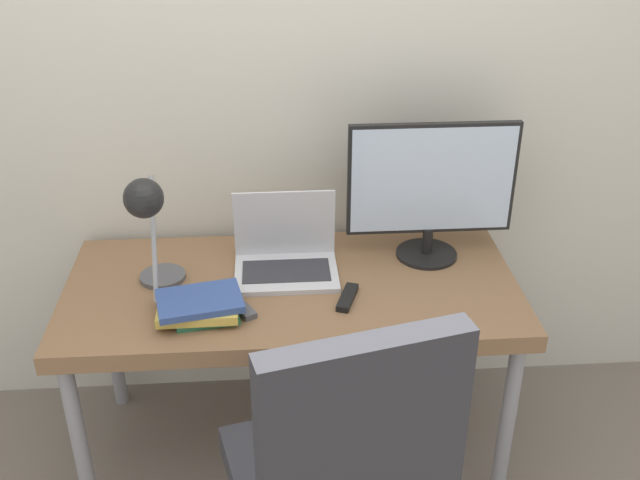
{
  "coord_description": "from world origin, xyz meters",
  "views": [
    {
      "loc": [
        -0.06,
        -1.75,
        2.02
      ],
      "look_at": [
        0.09,
        0.32,
        0.89
      ],
      "focal_mm": 42.0,
      "sensor_mm": 36.0,
      "label": 1
    }
  ],
  "objects_px": {
    "monitor": "(431,187)",
    "office_chair": "(343,477)",
    "laptop": "(286,256)",
    "desk_lamp": "(148,215)",
    "book_stack": "(200,307)"
  },
  "relations": [
    {
      "from": "laptop",
      "to": "desk_lamp",
      "type": "distance_m",
      "value": 0.51
    },
    {
      "from": "desk_lamp",
      "to": "office_chair",
      "type": "height_order",
      "value": "desk_lamp"
    },
    {
      "from": "desk_lamp",
      "to": "book_stack",
      "type": "relative_size",
      "value": 1.53
    },
    {
      "from": "office_chair",
      "to": "monitor",
      "type": "bearing_deg",
      "value": 67.28
    },
    {
      "from": "desk_lamp",
      "to": "office_chair",
      "type": "bearing_deg",
      "value": -52.72
    },
    {
      "from": "laptop",
      "to": "desk_lamp",
      "type": "height_order",
      "value": "desk_lamp"
    },
    {
      "from": "office_chair",
      "to": "book_stack",
      "type": "distance_m",
      "value": 0.71
    },
    {
      "from": "laptop",
      "to": "book_stack",
      "type": "bearing_deg",
      "value": -135.64
    },
    {
      "from": "laptop",
      "to": "monitor",
      "type": "relative_size",
      "value": 0.6
    },
    {
      "from": "desk_lamp",
      "to": "laptop",
      "type": "bearing_deg",
      "value": 21.4
    },
    {
      "from": "office_chair",
      "to": "book_stack",
      "type": "relative_size",
      "value": 3.92
    },
    {
      "from": "laptop",
      "to": "monitor",
      "type": "xyz_separation_m",
      "value": [
        0.5,
        0.07,
        0.21
      ]
    },
    {
      "from": "office_chair",
      "to": "book_stack",
      "type": "xyz_separation_m",
      "value": [
        -0.38,
        0.59,
        0.13
      ]
    },
    {
      "from": "monitor",
      "to": "book_stack",
      "type": "height_order",
      "value": "monitor"
    },
    {
      "from": "monitor",
      "to": "office_chair",
      "type": "relative_size",
      "value": 0.51
    }
  ]
}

